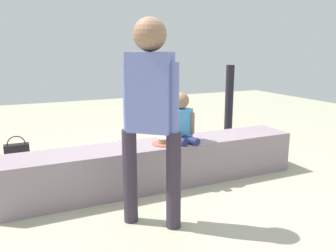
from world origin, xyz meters
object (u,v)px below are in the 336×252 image
Objects in this scene: child_seated at (181,120)px; water_bottle_near_gift at (185,140)px; water_bottle_far_side at (187,146)px; party_cup_red at (62,176)px; handbag_black_leather at (17,153)px; adult_standing at (151,106)px; cake_plate at (164,142)px; gift_bag at (121,155)px.

child_seated is 1.34m from water_bottle_near_gift.
party_cup_red is at bearing -170.66° from water_bottle_far_side.
child_seated is 2.05m from handbag_black_leather.
adult_standing reaches higher than child_seated.
handbag_black_leather is (-1.98, 0.53, 0.01)m from water_bottle_far_side.
child_seated is at bearing 8.44° from cake_plate.
gift_bag is 1.00× the size of handbag_black_leather.
water_bottle_near_gift is at bearing 53.87° from cake_plate.
water_bottle_far_side is (0.90, 0.10, -0.04)m from gift_bag.
cake_plate is 0.81m from gift_bag.
handbag_black_leather is at bearing 114.53° from adult_standing.
cake_plate reaches higher than water_bottle_far_side.
cake_plate reaches higher than party_cup_red.
adult_standing is at bearing -120.69° from cake_plate.
adult_standing is at bearing -65.47° from handbag_black_leather.
cake_plate is at bearing -31.78° from party_cup_red.
gift_bag and handbag_black_leather have the same top height.
water_bottle_far_side is 2.05m from handbag_black_leather.
gift_bag is at bearing -30.32° from handbag_black_leather.
cake_plate reaches higher than gift_bag.
party_cup_red is (-0.89, 0.55, -0.40)m from cake_plate.
party_cup_red is (-1.58, -0.26, -0.06)m from water_bottle_far_side.
cake_plate is at bearing -130.24° from water_bottle_far_side.
child_seated is 1.46× the size of gift_bag.
adult_standing is 1.58m from gift_bag.
adult_standing is 0.89m from cake_plate.
water_bottle_near_gift is at bearing -6.61° from handbag_black_leather.
adult_standing is 4.63× the size of gift_bag.
water_bottle_near_gift is at bearing 55.81° from adult_standing.
party_cup_red is 0.29× the size of handbag_black_leather.
party_cup_red is at bearing 148.22° from cake_plate.
child_seated is at bearing -58.69° from gift_bag.
water_bottle_near_gift is 0.70× the size of handbag_black_leather.
child_seated reaches higher than gift_bag.
handbag_black_leather is (-2.09, 0.24, 0.02)m from water_bottle_near_gift.
child_seated is at bearing -41.37° from handbag_black_leather.
cake_plate is 2.38× the size of party_cup_red.
gift_bag is 1.40× the size of water_bottle_far_side.
adult_standing is 2.33m from handbag_black_leather.
handbag_black_leather is (-1.07, 0.63, -0.02)m from gift_bag.
gift_bag is (0.17, 1.36, -0.78)m from adult_standing.
gift_bag is 0.91m from water_bottle_far_side.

